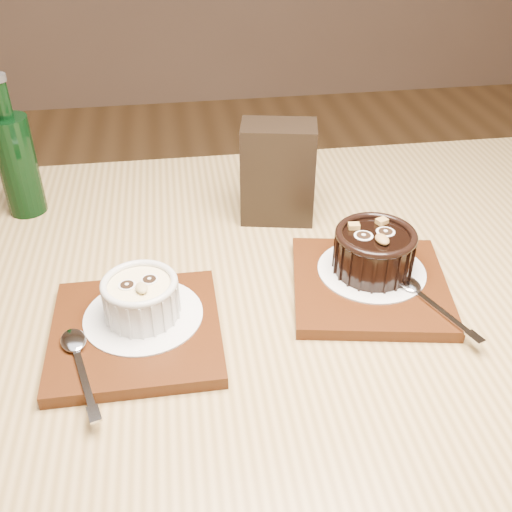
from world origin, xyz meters
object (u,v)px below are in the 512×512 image
at_px(ramekin_dark, 374,249).
at_px(table, 262,356).
at_px(condiment_stand, 278,173).
at_px(green_bottle, 17,162).
at_px(ramekin_white, 141,297).
at_px(tray_right, 369,285).
at_px(tray_left, 136,332).

bearing_deg(ramekin_dark, table, 178.81).
xyz_separation_m(condiment_stand, green_bottle, (-0.35, 0.07, 0.01)).
relative_size(ramekin_white, green_bottle, 0.41).
bearing_deg(condiment_stand, ramekin_dark, -63.05).
height_order(table, tray_right, tray_right).
height_order(table, condiment_stand, condiment_stand).
xyz_separation_m(tray_left, green_bottle, (-0.16, 0.30, 0.07)).
xyz_separation_m(ramekin_dark, condiment_stand, (-0.09, 0.17, 0.02)).
distance_m(ramekin_white, green_bottle, 0.33).
bearing_deg(tray_right, condiment_stand, 112.78).
distance_m(table, ramekin_dark, 0.19).
bearing_deg(green_bottle, ramekin_dark, -28.74).
height_order(tray_right, ramekin_dark, ramekin_dark).
xyz_separation_m(ramekin_white, tray_right, (0.27, 0.02, -0.03)).
relative_size(tray_left, ramekin_white, 2.20).
relative_size(table, ramekin_dark, 12.59).
relative_size(table, tray_right, 6.72).
xyz_separation_m(ramekin_dark, green_bottle, (-0.44, 0.24, 0.03)).
relative_size(ramekin_white, condiment_stand, 0.59).
relative_size(table, tray_left, 6.72).
bearing_deg(tray_left, green_bottle, 117.82).
bearing_deg(condiment_stand, tray_left, -131.02).
height_order(ramekin_dark, condiment_stand, condiment_stand).
bearing_deg(table, tray_left, -164.10).
bearing_deg(tray_left, condiment_stand, 48.98).
height_order(ramekin_dark, green_bottle, green_bottle).
distance_m(condiment_stand, green_bottle, 0.36).
height_order(tray_right, green_bottle, green_bottle).
distance_m(tray_right, condiment_stand, 0.21).
distance_m(table, green_bottle, 0.43).
bearing_deg(table, green_bottle, 139.61).
distance_m(ramekin_white, tray_right, 0.27).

